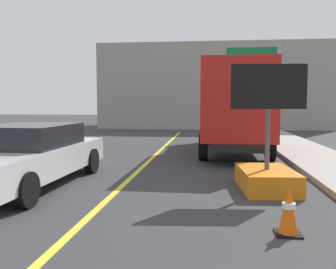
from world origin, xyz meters
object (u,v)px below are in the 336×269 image
object	(u,v)px
arrow_board_trailer	(267,168)
highway_guide_sign	(263,74)
box_truck	(234,106)
pickup_car	(26,155)
traffic_cone_mid_lane	(289,210)

from	to	relation	value
arrow_board_trailer	highway_guide_sign	size ratio (longest dim) A/B	0.54
arrow_board_trailer	highway_guide_sign	bearing A→B (deg)	82.90
arrow_board_trailer	box_truck	size ratio (longest dim) A/B	0.35
arrow_board_trailer	box_truck	world-z (taller)	box_truck
highway_guide_sign	pickup_car	bearing A→B (deg)	-119.42
highway_guide_sign	box_truck	bearing A→B (deg)	-107.39
box_truck	highway_guide_sign	bearing A→B (deg)	72.61
highway_guide_sign	traffic_cone_mid_lane	size ratio (longest dim) A/B	6.72
box_truck	pickup_car	xyz separation A→B (m)	(-5.04, -6.31, -1.07)
traffic_cone_mid_lane	pickup_car	bearing A→B (deg)	153.45
arrow_board_trailer	box_truck	distance (m)	6.28
arrow_board_trailer	traffic_cone_mid_lane	size ratio (longest dim) A/B	3.63
traffic_cone_mid_lane	box_truck	bearing A→B (deg)	91.57
highway_guide_sign	traffic_cone_mid_lane	world-z (taller)	highway_guide_sign
pickup_car	traffic_cone_mid_lane	xyz separation A→B (m)	(5.28, -2.64, -0.33)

